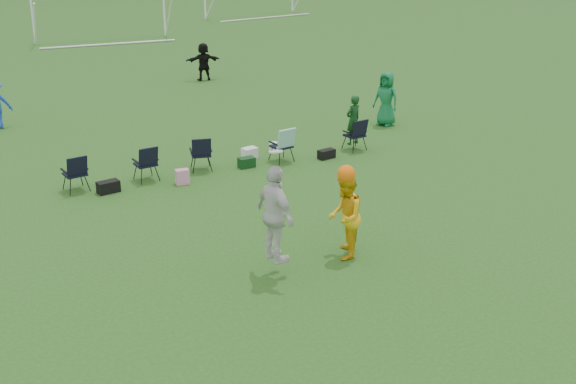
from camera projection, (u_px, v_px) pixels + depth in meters
ground at (320, 312)px, 12.84m from camera, size 260.00×260.00×0.00m
fielder_green_far at (386, 99)px, 24.02m from camera, size 0.89×1.04×1.81m
fielder_black at (204, 62)px, 30.73m from camera, size 1.52×0.63×1.60m
center_contest at (312, 215)px, 14.16m from camera, size 2.46×1.27×2.59m
sideline_setup at (237, 149)px, 20.13m from camera, size 8.88×1.63×1.64m
goal_mid at (100, 5)px, 40.42m from camera, size 7.40×0.63×2.46m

